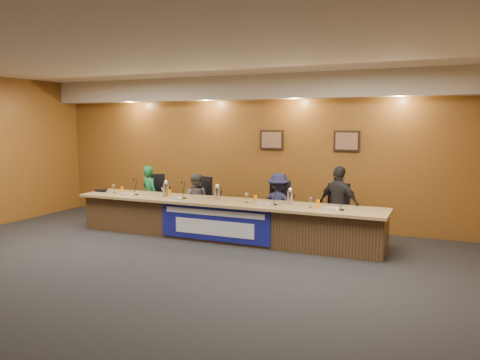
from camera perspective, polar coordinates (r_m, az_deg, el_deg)
The scene contains 40 objects.
floor at distance 7.06m, azimuth -10.59°, elevation -11.41°, with size 10.00×10.00×0.00m, color black.
ceiling at distance 6.78m, azimuth -11.22°, elevation 15.23°, with size 10.00×8.00×0.04m, color silver.
wall_back at distance 10.27m, azimuth 1.83°, elevation 3.56°, with size 10.00×0.04×3.20m, color brown.
soffit at distance 10.05m, azimuth 1.32°, elevation 11.18°, with size 10.00×0.50×0.50m, color beige.
dais_body at distance 8.98m, azimuth -2.00°, elevation -4.99°, with size 6.00×0.80×0.70m, color #4A341D.
dais_top at distance 8.87m, azimuth -2.15°, elevation -2.68°, with size 6.10×0.95×0.05m, color #9A7D51.
banner at distance 8.61m, azimuth -3.20°, elevation -5.32°, with size 2.20×0.02×0.65m, color navy.
banner_text_upper at distance 8.56m, azimuth -3.24°, elevation -4.03°, with size 2.00×0.01×0.10m, color silver.
banner_text_lower at distance 8.62m, azimuth -3.23°, elevation -5.85°, with size 1.60×0.01×0.28m, color silver.
wall_photo_left at distance 10.09m, azimuth 3.89°, elevation 4.90°, with size 0.52×0.04×0.42m, color black.
wall_photo_right at distance 9.67m, azimuth 12.88°, elevation 4.65°, with size 0.52×0.04×0.42m, color black.
panelist_a at distance 10.43m, azimuth -10.94°, elevation -1.79°, with size 0.47×0.31×1.29m, color #15592F.
panelist_b at distance 9.85m, azimuth -5.46°, elevation -2.55°, with size 0.57×0.45×1.18m, color #4A494D.
panelist_c at distance 9.10m, azimuth 4.73°, elevation -3.08°, with size 0.81×0.47×1.25m, color #151733.
panelist_d at distance 8.79m, azimuth 11.97°, elevation -2.98°, with size 0.84×0.35×1.43m, color black.
office_chair_a at distance 10.54m, azimuth -10.62°, elevation -2.60°, with size 0.48×0.48×0.08m, color black.
office_chair_b at distance 9.95m, azimuth -5.18°, elevation -3.08°, with size 0.48×0.48×0.08m, color black.
office_chair_c at distance 9.22m, azimuth 4.92°, elevation -3.88°, with size 0.48×0.48×0.08m, color black.
office_chair_d at distance 8.93m, azimuth 12.06°, elevation -4.37°, with size 0.48×0.48×0.08m, color black.
nameplate_a at distance 9.68m, azimuth -13.73°, elevation -1.64°, with size 0.24×0.06×0.09m, color white.
microphone_a at distance 9.78m, azimuth -12.47°, elevation -1.73°, with size 0.07×0.07×0.02m, color black.
juice_glass_a at distance 10.00m, azimuth -14.18°, elevation -1.22°, with size 0.06×0.06×0.15m, color orange.
water_glass_a at distance 10.14m, azimuth -15.12°, elevation -1.05°, with size 0.08×0.08×0.18m, color silver.
nameplate_b at distance 9.04m, azimuth -8.02°, elevation -2.11°, with size 0.24×0.06×0.09m, color white.
microphone_b at distance 9.16m, azimuth -6.75°, elevation -2.20°, with size 0.07×0.07×0.02m, color black.
juice_glass_b at distance 9.39m, azimuth -8.56°, elevation -1.60°, with size 0.06×0.06×0.15m, color orange.
water_glass_b at distance 9.44m, azimuth -9.34°, elevation -1.47°, with size 0.08×0.08×0.18m, color silver.
nameplate_c at distance 8.28m, azimuth 2.55°, elevation -2.88°, with size 0.24×0.06×0.09m, color white.
microphone_c at distance 8.39m, azimuth 4.35°, elevation -3.01°, with size 0.07×0.07×0.02m, color black.
juice_glass_c at distance 8.56m, azimuth 1.89°, elevation -2.35°, with size 0.06×0.06×0.15m, color orange.
water_glass_c at distance 8.62m, azimuth 0.81°, elevation -2.18°, with size 0.08×0.08×0.18m, color silver.
nameplate_d at distance 7.91m, azimuth 10.79°, elevation -3.47°, with size 0.24×0.06×0.09m, color white.
microphone_d at distance 8.06m, azimuth 12.35°, elevation -3.57°, with size 0.07×0.07×0.02m, color black.
juice_glass_d at distance 8.17m, azimuth 9.48°, elevation -2.89°, with size 0.06×0.06×0.15m, color orange.
water_glass_d at distance 8.21m, azimuth 8.55°, elevation -2.72°, with size 0.08×0.08×0.18m, color silver.
carafe_left at distance 9.52m, azimuth -8.97°, elevation -1.17°, with size 0.13×0.13×0.25m, color silver.
carafe_mid at distance 8.93m, azimuth -2.76°, elevation -1.67°, with size 0.12×0.12×0.24m, color silver.
carafe_right at distance 8.46m, azimuth 6.15°, elevation -2.16°, with size 0.11×0.11×0.25m, color silver.
speakerphone at distance 10.43m, azimuth -16.42°, elevation -1.23°, with size 0.32×0.32×0.05m, color black.
paper_stack at distance 8.17m, azimuth 11.07°, elevation -3.44°, with size 0.22×0.30×0.01m, color white.
Camera 1 is at (3.80, -5.53, 2.21)m, focal length 35.00 mm.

